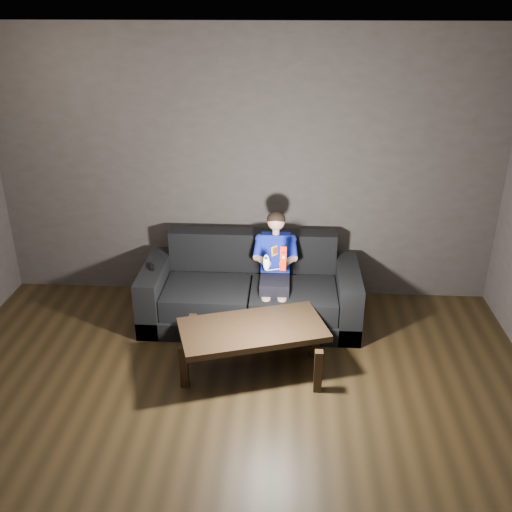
{
  "coord_description": "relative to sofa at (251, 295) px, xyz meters",
  "views": [
    {
      "loc": [
        0.41,
        -2.91,
        2.93
      ],
      "look_at": [
        0.15,
        1.55,
        0.85
      ],
      "focal_mm": 40.0,
      "sensor_mm": 36.0,
      "label": 1
    }
  ],
  "objects": [
    {
      "name": "floor",
      "position": [
        -0.08,
        -1.93,
        -0.26
      ],
      "size": [
        5.0,
        5.0,
        0.0
      ],
      "primitive_type": "plane",
      "color": "black",
      "rests_on": "ground"
    },
    {
      "name": "back_wall",
      "position": [
        -0.08,
        0.57,
        1.09
      ],
      "size": [
        5.0,
        0.04,
        2.7
      ],
      "primitive_type": "cube",
      "color": "#393532",
      "rests_on": "ground"
    },
    {
      "name": "ceiling",
      "position": [
        -0.08,
        -1.93,
        2.44
      ],
      "size": [
        5.0,
        5.0,
        0.02
      ],
      "primitive_type": "cube",
      "color": "beige",
      "rests_on": "back_wall"
    },
    {
      "name": "sofa",
      "position": [
        0.0,
        0.0,
        0.0
      ],
      "size": [
        2.06,
        0.89,
        0.8
      ],
      "color": "black",
      "rests_on": "floor"
    },
    {
      "name": "child",
      "position": [
        0.23,
        -0.06,
        0.4
      ],
      "size": [
        0.41,
        0.5,
        1.0
      ],
      "color": "black",
      "rests_on": "sofa"
    },
    {
      "name": "wii_remote_red",
      "position": [
        0.31,
        -0.45,
        0.61
      ],
      "size": [
        0.06,
        0.08,
        0.21
      ],
      "color": "red",
      "rests_on": "child"
    },
    {
      "name": "nunchuk_white",
      "position": [
        0.17,
        -0.44,
        0.56
      ],
      "size": [
        0.07,
        0.1,
        0.15
      ],
      "color": "silver",
      "rests_on": "child"
    },
    {
      "name": "wii_remote_black",
      "position": [
        -0.93,
        -0.08,
        0.31
      ],
      "size": [
        0.07,
        0.14,
        0.03
      ],
      "color": "black",
      "rests_on": "sofa"
    },
    {
      "name": "coffee_table",
      "position": [
        0.07,
        -0.85,
        0.11
      ],
      "size": [
        1.31,
        0.92,
        0.43
      ],
      "color": "black",
      "rests_on": "floor"
    }
  ]
}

